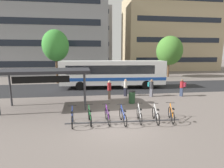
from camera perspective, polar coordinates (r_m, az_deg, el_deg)
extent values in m
plane|color=#6B605B|center=(9.93, 2.09, -13.38)|extent=(200.00, 200.00, 0.00)
cube|color=#232326|center=(19.90, -2.90, -1.33)|extent=(80.00, 7.20, 0.01)
cube|color=white|center=(19.74, 0.28, 4.01)|extent=(12.12, 3.19, 2.70)
cube|color=#1947A3|center=(19.82, 0.28, 2.15)|extent=(12.14, 3.21, 0.36)
cube|color=black|center=(20.82, 15.53, 7.09)|extent=(1.12, 2.35, 0.40)
cube|color=black|center=(21.06, 16.78, 4.71)|extent=(0.20, 2.19, 1.40)
cube|color=black|center=(20.92, -0.82, 5.47)|extent=(9.83, 0.58, 0.97)
cube|color=black|center=(18.44, -0.34, 4.84)|extent=(9.83, 0.58, 0.97)
cylinder|color=black|center=(21.67, 9.88, 0.81)|extent=(1.01, 0.35, 1.00)
cylinder|color=black|center=(19.47, 11.53, -0.29)|extent=(1.01, 0.35, 1.00)
cylinder|color=black|center=(21.11, -10.10, 0.56)|extent=(1.01, 0.35, 1.00)
cylinder|color=black|center=(18.85, -10.78, -0.61)|extent=(1.01, 0.35, 1.00)
cube|color=#47474C|center=(10.15, 3.93, -12.69)|extent=(6.81, 0.36, 0.06)
cylinder|color=#47474C|center=(10.01, -13.11, -11.29)|extent=(0.04, 0.04, 0.70)
cylinder|color=#47474C|center=(9.92, -7.43, -11.30)|extent=(0.04, 0.04, 0.70)
cylinder|color=#47474C|center=(9.93, -1.71, -11.21)|extent=(0.04, 0.04, 0.70)
cylinder|color=#47474C|center=(10.03, 3.96, -11.01)|extent=(0.04, 0.04, 0.70)
cylinder|color=#47474C|center=(10.22, 9.45, -10.71)|extent=(0.04, 0.04, 0.70)
cylinder|color=#47474C|center=(10.50, 14.68, -10.34)|extent=(0.04, 0.04, 0.70)
cylinder|color=#47474C|center=(10.86, 19.59, -9.91)|extent=(0.04, 0.04, 0.70)
torus|color=black|center=(10.39, -13.32, -10.48)|extent=(0.10, 0.71, 0.70)
torus|color=black|center=(9.44, -13.48, -12.65)|extent=(0.10, 0.71, 0.70)
cube|color=#1E3DB2|center=(9.82, -13.47, -9.77)|extent=(0.10, 0.92, 0.58)
cylinder|color=#1E3DB2|center=(9.43, -13.53, -10.93)|extent=(0.03, 0.03, 0.55)
cube|color=black|center=(9.34, -13.59, -9.42)|extent=(0.12, 0.23, 0.05)
cylinder|color=#1E3DB2|center=(10.26, -13.39, -8.88)|extent=(0.03, 0.03, 0.65)
cylinder|color=black|center=(10.17, -13.47, -7.21)|extent=(0.52, 0.07, 0.03)
torus|color=black|center=(10.43, -7.89, -10.22)|extent=(0.12, 0.70, 0.70)
torus|color=black|center=(9.48, -7.25, -12.33)|extent=(0.12, 0.70, 0.70)
cube|color=#1E7F38|center=(9.86, -7.64, -9.48)|extent=(0.13, 0.92, 0.58)
cylinder|color=#1E7F38|center=(9.48, -7.36, -10.63)|extent=(0.03, 0.03, 0.55)
cube|color=black|center=(9.39, -7.39, -9.12)|extent=(0.12, 0.23, 0.05)
cylinder|color=#1E7F38|center=(10.31, -7.92, -8.62)|extent=(0.04, 0.04, 0.65)
cylinder|color=black|center=(10.21, -7.96, -6.95)|extent=(0.52, 0.08, 0.03)
torus|color=black|center=(10.45, -2.07, -10.09)|extent=(0.09, 0.71, 0.70)
torus|color=black|center=(9.51, -1.06, -12.18)|extent=(0.09, 0.71, 0.70)
cube|color=#702893|center=(9.88, -1.62, -9.35)|extent=(0.09, 0.92, 0.58)
cylinder|color=#702893|center=(9.50, -1.17, -10.49)|extent=(0.03, 0.03, 0.55)
cube|color=black|center=(9.41, -1.18, -8.98)|extent=(0.11, 0.23, 0.05)
cylinder|color=#702893|center=(10.32, -2.06, -8.49)|extent=(0.03, 0.03, 0.65)
cylinder|color=black|center=(10.23, -2.07, -6.83)|extent=(0.52, 0.06, 0.03)
torus|color=black|center=(10.38, 3.04, -10.22)|extent=(0.08, 0.71, 0.70)
torus|color=black|center=(9.46, 4.53, -12.32)|extent=(0.08, 0.71, 0.70)
cube|color=#1E3DB2|center=(9.83, 3.74, -9.48)|extent=(0.08, 0.92, 0.58)
cylinder|color=#1E3DB2|center=(9.46, 4.39, -10.62)|extent=(0.03, 0.03, 0.55)
cube|color=black|center=(9.37, 4.41, -9.11)|extent=(0.11, 0.23, 0.05)
cylinder|color=#1E3DB2|center=(10.26, 3.09, -8.62)|extent=(0.03, 0.03, 0.65)
cylinder|color=black|center=(10.16, 3.10, -6.94)|extent=(0.52, 0.06, 0.03)
torus|color=black|center=(10.73, 8.85, -9.65)|extent=(0.13, 0.70, 0.70)
torus|color=black|center=(9.79, 9.81, -11.66)|extent=(0.13, 0.70, 0.70)
cube|color=silver|center=(10.17, 9.34, -8.91)|extent=(0.14, 0.92, 0.58)
cylinder|color=silver|center=(9.79, 9.76, -10.01)|extent=(0.03, 0.03, 0.55)
cube|color=black|center=(9.70, 9.80, -8.54)|extent=(0.13, 0.23, 0.05)
cylinder|color=silver|center=(10.61, 8.91, -8.09)|extent=(0.04, 0.04, 0.65)
cylinder|color=black|center=(10.52, 8.96, -6.46)|extent=(0.52, 0.09, 0.03)
torus|color=black|center=(10.89, 14.04, -9.54)|extent=(0.14, 0.70, 0.70)
torus|color=black|center=(9.97, 15.42, -11.48)|extent=(0.14, 0.70, 0.70)
cube|color=silver|center=(10.34, 14.75, -8.80)|extent=(0.16, 0.92, 0.58)
cylinder|color=silver|center=(9.96, 15.34, -9.86)|extent=(0.03, 0.03, 0.55)
cube|color=black|center=(9.88, 15.42, -8.42)|extent=(0.13, 0.23, 0.05)
cylinder|color=silver|center=(10.77, 14.13, -8.00)|extent=(0.04, 0.04, 0.65)
cylinder|color=black|center=(10.68, 14.21, -6.40)|extent=(0.52, 0.10, 0.03)
torus|color=black|center=(11.30, 19.04, -9.08)|extent=(0.23, 0.69, 0.70)
torus|color=black|center=(10.36, 20.12, -10.91)|extent=(0.23, 0.69, 0.70)
cube|color=orange|center=(10.74, 19.63, -8.34)|extent=(0.28, 0.90, 0.58)
cylinder|color=orange|center=(10.36, 20.09, -9.35)|extent=(0.04, 0.04, 0.55)
cube|color=black|center=(10.28, 20.18, -7.96)|extent=(0.15, 0.24, 0.05)
cylinder|color=orange|center=(11.18, 19.15, -7.59)|extent=(0.04, 0.04, 0.65)
cylinder|color=black|center=(11.09, 19.25, -6.04)|extent=(0.51, 0.17, 0.03)
cylinder|color=#38383D|center=(11.96, -9.21, -2.69)|extent=(0.15, 0.15, 2.67)
cylinder|color=#38383D|center=(14.97, -31.38, -1.47)|extent=(0.15, 0.15, 2.67)
cylinder|color=#38383D|center=(13.97, -9.43, -0.83)|extent=(0.15, 0.15, 2.67)
cube|color=#28282D|center=(13.01, -21.97, 4.14)|extent=(6.54, 3.20, 0.20)
cube|color=black|center=(11.91, -22.92, 1.40)|extent=(3.58, 0.27, 0.44)
cube|color=#47382D|center=(14.83, -0.91, -3.70)|extent=(0.25, 0.29, 0.83)
cylinder|color=maroon|center=(14.67, -0.92, -0.90)|extent=(0.40, 0.40, 0.65)
sphere|color=beige|center=(14.59, -0.92, 0.78)|extent=(0.22, 0.22, 0.22)
cube|color=#B21E23|center=(14.92, -0.83, -0.58)|extent=(0.31, 0.23, 0.40)
cube|color=#565660|center=(16.25, 13.24, -2.75)|extent=(0.32, 0.33, 0.82)
cylinder|color=#333338|center=(16.11, 13.34, -0.30)|extent=(0.48, 0.48, 0.60)
sphere|color=#936B4C|center=(16.04, 13.40, 1.14)|extent=(0.22, 0.22, 0.22)
cube|color=#197075|center=(16.23, 12.54, -0.08)|extent=(0.33, 0.32, 0.40)
cube|color=#2D3851|center=(17.25, 22.59, -2.51)|extent=(0.32, 0.33, 0.83)
cylinder|color=maroon|center=(17.12, 22.75, -0.20)|extent=(0.48, 0.48, 0.58)
sphere|color=brown|center=(17.06, 22.84, 1.13)|extent=(0.22, 0.22, 0.22)
cube|color=maroon|center=(17.04, 23.58, -0.20)|extent=(0.33, 0.32, 0.40)
cube|color=black|center=(15.98, 4.59, -2.69)|extent=(0.33, 0.33, 0.83)
cylinder|color=beige|center=(15.84, 4.63, -0.19)|extent=(0.48, 0.48, 0.59)
sphere|color=tan|center=(15.77, 4.65, 1.25)|extent=(0.22, 0.22, 0.22)
cube|color=slate|center=(15.98, 3.85, 0.02)|extent=(0.33, 0.33, 0.40)
cylinder|color=#284C2D|center=(13.79, 6.80, -4.57)|extent=(0.52, 0.52, 0.95)
cylinder|color=black|center=(13.67, 6.85, -2.48)|extent=(0.55, 0.55, 0.08)
cylinder|color=brown|center=(31.15, 18.63, 4.60)|extent=(0.32, 0.32, 2.46)
ellipsoid|color=#427A2D|center=(31.04, 18.99, 10.74)|extent=(4.44, 4.44, 4.96)
cylinder|color=brown|center=(24.08, -18.23, 4.18)|extent=(0.32, 0.32, 3.33)
ellipsoid|color=#388433|center=(24.00, -18.69, 12.34)|extent=(3.46, 3.46, 4.14)
cube|color=gray|center=(37.95, -20.69, 17.41)|extent=(23.08, 10.60, 18.32)
cube|color=black|center=(32.45, -22.03, 6.31)|extent=(20.31, 0.06, 1.10)
cube|color=black|center=(32.46, -22.47, 12.77)|extent=(20.31, 0.06, 1.10)
cube|color=black|center=(32.88, -22.92, 19.14)|extent=(20.31, 0.06, 1.10)
cube|color=tan|center=(46.97, 18.71, 15.68)|extent=(22.49, 11.04, 17.79)
cube|color=black|center=(41.79, 21.57, 7.69)|extent=(19.79, 0.06, 1.10)
cube|color=black|center=(41.89, 21.98, 13.77)|extent=(19.79, 0.06, 1.10)
cube|color=black|center=(42.46, 22.40, 19.75)|extent=(19.79, 0.06, 1.10)
cube|color=gray|center=(51.53, -8.93, 14.85)|extent=(14.22, 11.28, 16.56)
cube|color=black|center=(45.71, -8.90, 8.19)|extent=(12.51, 0.06, 1.10)
cube|color=black|center=(45.76, -9.04, 13.38)|extent=(12.51, 0.06, 1.10)
cube|color=black|center=(46.19, -9.19, 18.51)|extent=(12.51, 0.06, 1.10)
cube|color=black|center=(46.97, -9.35, 23.51)|extent=(12.51, 0.06, 1.10)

